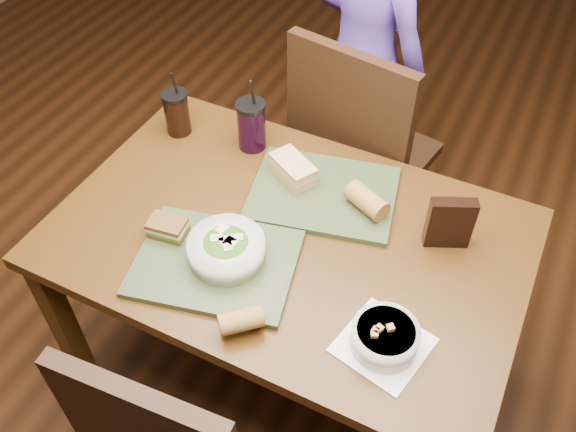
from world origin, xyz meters
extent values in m
plane|color=#381C0B|center=(0.00, 0.00, 0.00)|extent=(6.00, 6.00, 0.00)
cube|color=#45290D|center=(-0.60, -0.38, 0.35)|extent=(0.06, 0.06, 0.71)
cube|color=#45290D|center=(-0.60, 0.38, 0.35)|extent=(0.06, 0.06, 0.71)
cube|color=#45290D|center=(0.60, 0.38, 0.35)|extent=(0.06, 0.06, 0.71)
cube|color=#45290D|center=(0.00, 0.00, 0.73)|extent=(1.30, 0.85, 0.04)
cube|color=black|center=(-0.03, 0.69, 0.49)|extent=(0.53, 0.53, 0.04)
cube|color=black|center=(-0.03, 0.49, 0.78)|extent=(0.46, 0.12, 0.54)
cube|color=black|center=(-0.22, 0.50, 0.23)|extent=(0.04, 0.04, 0.47)
cube|color=black|center=(0.17, 0.50, 0.23)|extent=(0.04, 0.04, 0.47)
cube|color=black|center=(-0.22, 0.89, 0.23)|extent=(0.04, 0.04, 0.47)
cube|color=black|center=(0.17, 0.89, 0.23)|extent=(0.04, 0.04, 0.47)
imported|color=#563A9F|center=(-0.15, 0.96, 0.73)|extent=(0.60, 0.46, 1.46)
cube|color=#324021|center=(-0.12, -0.19, 0.76)|extent=(0.48, 0.41, 0.02)
cube|color=#324021|center=(0.03, 0.18, 0.76)|extent=(0.48, 0.40, 0.02)
cylinder|color=silver|center=(-0.10, -0.16, 0.80)|extent=(0.20, 0.20, 0.06)
ellipsoid|color=#427219|center=(-0.10, -0.16, 0.81)|extent=(0.17, 0.17, 0.05)
cube|color=beige|center=(-0.09, -0.18, 0.83)|extent=(0.04, 0.04, 0.01)
cube|color=beige|center=(-0.09, -0.16, 0.83)|extent=(0.04, 0.03, 0.01)
cube|color=beige|center=(-0.12, -0.16, 0.83)|extent=(0.04, 0.04, 0.01)
cube|color=beige|center=(-0.08, -0.14, 0.83)|extent=(0.04, 0.04, 0.01)
cube|color=beige|center=(-0.10, -0.16, 0.83)|extent=(0.04, 0.04, 0.01)
cube|color=beige|center=(-0.13, -0.13, 0.83)|extent=(0.03, 0.04, 0.01)
cube|color=white|center=(0.36, -0.22, 0.75)|extent=(0.23, 0.23, 0.00)
cylinder|color=silver|center=(0.36, -0.22, 0.79)|extent=(0.16, 0.16, 0.06)
cylinder|color=black|center=(0.36, -0.22, 0.81)|extent=(0.14, 0.14, 0.01)
cube|color=#B28947|center=(0.34, -0.25, 0.82)|extent=(0.02, 0.02, 0.01)
cube|color=#B28947|center=(0.37, -0.22, 0.82)|extent=(0.02, 0.02, 0.01)
cube|color=#B28947|center=(0.34, -0.24, 0.82)|extent=(0.02, 0.02, 0.01)
cube|color=#B28947|center=(0.35, -0.23, 0.82)|extent=(0.02, 0.02, 0.01)
cube|color=#593819|center=(-0.29, -0.16, 0.77)|extent=(0.11, 0.08, 0.01)
cube|color=#3F721E|center=(-0.29, -0.16, 0.79)|extent=(0.11, 0.08, 0.01)
cube|color=beige|center=(-0.29, -0.16, 0.80)|extent=(0.11, 0.08, 0.01)
cube|color=#593819|center=(-0.29, -0.16, 0.81)|extent=(0.11, 0.08, 0.01)
cube|color=tan|center=(-0.08, 0.20, 0.78)|extent=(0.17, 0.14, 0.02)
cube|color=orange|center=(-0.08, 0.20, 0.79)|extent=(0.17, 0.14, 0.01)
cube|color=beige|center=(-0.08, 0.20, 0.80)|extent=(0.17, 0.14, 0.01)
cube|color=tan|center=(-0.08, 0.20, 0.82)|extent=(0.17, 0.14, 0.02)
cylinder|color=#AD7533|center=(0.04, -0.34, 0.79)|extent=(0.11, 0.11, 0.05)
cylinder|color=#AD7533|center=(0.16, 0.17, 0.80)|extent=(0.14, 0.11, 0.06)
cylinder|color=black|center=(-0.52, 0.25, 0.82)|extent=(0.08, 0.08, 0.14)
cylinder|color=black|center=(-0.52, 0.25, 0.89)|extent=(0.09, 0.09, 0.01)
cylinder|color=black|center=(-0.51, 0.25, 0.94)|extent=(0.01, 0.02, 0.09)
cylinder|color=black|center=(-0.27, 0.29, 0.83)|extent=(0.09, 0.09, 0.16)
cylinder|color=black|center=(-0.27, 0.29, 0.91)|extent=(0.09, 0.09, 0.01)
cylinder|color=black|center=(-0.26, 0.29, 0.96)|extent=(0.01, 0.03, 0.10)
cube|color=black|center=(0.40, 0.16, 0.83)|extent=(0.13, 0.08, 0.16)
camera|label=1|loc=(0.51, -1.02, 2.02)|focal=38.00mm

